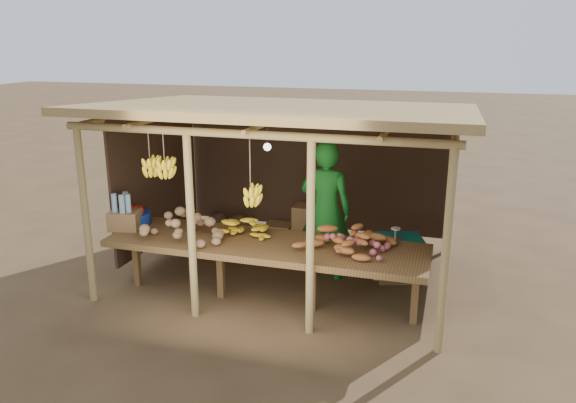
# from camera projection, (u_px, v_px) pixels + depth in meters

# --- Properties ---
(ground) EXTENTS (60.00, 60.00, 0.00)m
(ground) POSITION_uv_depth(u_px,v_px,m) (288.00, 273.00, 7.87)
(ground) COLOR brown
(ground) RESTS_ON ground
(stall_structure) EXTENTS (4.70, 3.50, 2.43)m
(stall_structure) POSITION_uv_depth(u_px,v_px,m) (285.00, 137.00, 7.39)
(stall_structure) COLOR #A08952
(stall_structure) RESTS_ON ground
(counter) EXTENTS (3.90, 1.05, 0.80)m
(counter) POSITION_uv_depth(u_px,v_px,m) (265.00, 247.00, 6.79)
(counter) COLOR brown
(counter) RESTS_ON ground
(potato_heap) EXTENTS (1.20, 0.81, 0.37)m
(potato_heap) POSITION_uv_depth(u_px,v_px,m) (181.00, 223.00, 6.87)
(potato_heap) COLOR #906D4A
(potato_heap) RESTS_ON counter
(sweet_potato_heap) EXTENTS (1.15, 0.73, 0.36)m
(sweet_potato_heap) POSITION_uv_depth(u_px,v_px,m) (341.00, 234.00, 6.51)
(sweet_potato_heap) COLOR #A15B29
(sweet_potato_heap) RESTS_ON counter
(onion_heap) EXTENTS (0.95, 0.72, 0.36)m
(onion_heap) POSITION_uv_depth(u_px,v_px,m) (351.00, 237.00, 6.41)
(onion_heap) COLOR #BD5B60
(onion_heap) RESTS_ON counter
(banana_pile) EXTENTS (0.66, 0.51, 0.35)m
(banana_pile) POSITION_uv_depth(u_px,v_px,m) (243.00, 222.00, 6.97)
(banana_pile) COLOR yellow
(banana_pile) RESTS_ON counter
(tomato_basin) EXTENTS (0.45, 0.45, 0.23)m
(tomato_basin) POSITION_uv_depth(u_px,v_px,m) (134.00, 217.00, 7.42)
(tomato_basin) COLOR navy
(tomato_basin) RESTS_ON counter
(bottle_box) EXTENTS (0.44, 0.38, 0.48)m
(bottle_box) POSITION_uv_depth(u_px,v_px,m) (124.00, 215.00, 7.21)
(bottle_box) COLOR olive
(bottle_box) RESTS_ON counter
(vendor) EXTENTS (0.69, 0.46, 1.90)m
(vendor) POSITION_uv_depth(u_px,v_px,m) (326.00, 210.00, 7.52)
(vendor) COLOR #176B20
(vendor) RESTS_ON ground
(tarp_crate) EXTENTS (0.77, 0.72, 0.76)m
(tarp_crate) POSITION_uv_depth(u_px,v_px,m) (398.00, 257.00, 7.63)
(tarp_crate) COLOR brown
(tarp_crate) RESTS_ON ground
(carton_stack) EXTENTS (0.91, 0.36, 0.68)m
(carton_stack) POSITION_uv_depth(u_px,v_px,m) (298.00, 229.00, 8.76)
(carton_stack) COLOR olive
(carton_stack) RESTS_ON ground
(burlap_sacks) EXTENTS (0.77, 0.40, 0.55)m
(burlap_sacks) POSITION_uv_depth(u_px,v_px,m) (229.00, 226.00, 9.13)
(burlap_sacks) COLOR #412D1E
(burlap_sacks) RESTS_ON ground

